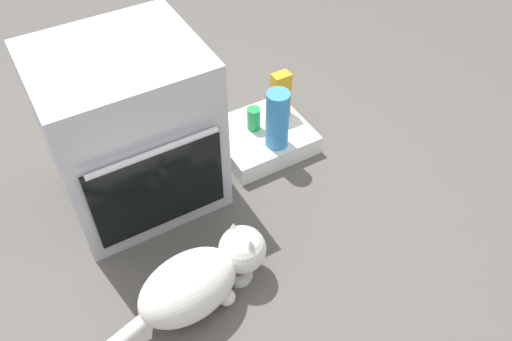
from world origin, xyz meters
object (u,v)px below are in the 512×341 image
object	(u,v)px
pantry_cabinet	(262,137)
juice_carton	(281,94)
food_bowl	(238,272)
cat	(199,280)
oven	(130,130)
soda_can	(254,119)
water_bottle	(277,119)

from	to	relation	value
pantry_cabinet	juice_carton	xyz separation A→B (m)	(0.14, 0.07, 0.17)
food_bowl	cat	bearing A→B (deg)	-171.78
pantry_cabinet	cat	size ratio (longest dim) A/B	0.53
oven	food_bowl	distance (m)	0.74
pantry_cabinet	soda_can	bearing A→B (deg)	131.88
oven	cat	distance (m)	0.70
soda_can	water_bottle	distance (m)	0.18
cat	juice_carton	distance (m)	1.07
pantry_cabinet	cat	distance (m)	0.92
pantry_cabinet	food_bowl	size ratio (longest dim) A/B	3.75
pantry_cabinet	food_bowl	bearing A→B (deg)	-127.66
oven	juice_carton	world-z (taller)	oven
cat	juice_carton	bearing A→B (deg)	33.43
soda_can	food_bowl	bearing A→B (deg)	-124.53
pantry_cabinet	water_bottle	xyz separation A→B (m)	(0.01, -0.12, 0.20)
soda_can	juice_carton	bearing A→B (deg)	10.89
food_bowl	soda_can	xyz separation A→B (m)	(0.45, 0.65, 0.14)
juice_carton	cat	bearing A→B (deg)	-138.35
food_bowl	cat	xyz separation A→B (m)	(-0.18, -0.03, 0.12)
oven	soda_can	distance (m)	0.64
oven	soda_can	world-z (taller)	oven
pantry_cabinet	water_bottle	size ratio (longest dim) A/B	1.51
cat	water_bottle	distance (m)	0.85
food_bowl	water_bottle	size ratio (longest dim) A/B	0.40
juice_carton	pantry_cabinet	bearing A→B (deg)	-155.37
soda_can	juice_carton	world-z (taller)	juice_carton
oven	soda_can	size ratio (longest dim) A/B	6.24
soda_can	water_bottle	world-z (taller)	water_bottle
juice_carton	water_bottle	bearing A→B (deg)	-125.97
cat	water_bottle	world-z (taller)	water_bottle
food_bowl	soda_can	world-z (taller)	soda_can
cat	juice_carton	xyz separation A→B (m)	(0.80, 0.71, 0.08)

